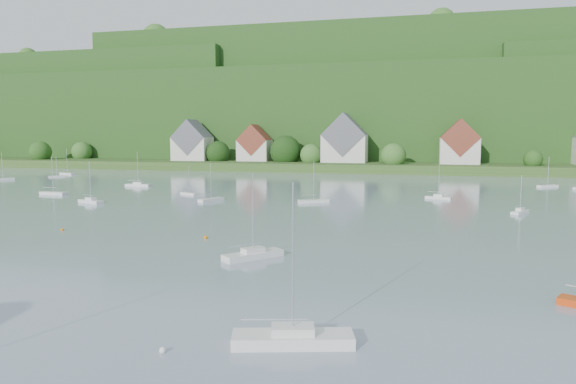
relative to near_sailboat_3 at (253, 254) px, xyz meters
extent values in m
cube|color=#294C1C|center=(-15.14, 152.83, 1.04)|extent=(600.00, 60.00, 3.00)
cube|color=#133912|center=(-15.14, 227.83, 19.54)|extent=(620.00, 160.00, 40.00)
cube|color=#133912|center=(-165.14, 212.83, 23.54)|extent=(200.00, 120.00, 52.00)
cube|color=#133912|center=(-5.14, 222.83, 27.54)|extent=(240.00, 130.00, 60.00)
sphere|color=#2E6525|center=(-123.22, 144.31, 5.33)|extent=(8.61, 8.61, 8.61)
sphere|color=#1C4514|center=(-134.91, 133.30, 5.47)|extent=(9.03, 9.03, 9.03)
sphere|color=#2E6525|center=(-21.94, 136.71, 5.20)|extent=(8.19, 8.19, 8.19)
sphere|color=#2E6525|center=(-67.11, 138.90, 4.65)|extent=(6.49, 6.49, 6.49)
sphere|color=#2E6525|center=(31.71, 144.91, 6.49)|extent=(12.16, 12.16, 12.16)
sphere|color=#2E6525|center=(7.84, 132.76, 5.38)|extent=(8.73, 8.73, 8.73)
sphere|color=black|center=(-59.02, 138.69, 5.57)|extent=(9.32, 9.32, 9.32)
sphere|color=#1C4514|center=(52.70, 134.52, 4.57)|extent=(6.24, 6.24, 6.24)
sphere|color=black|center=(-32.14, 139.18, 6.41)|extent=(11.92, 11.92, 11.92)
sphere|color=#2E6525|center=(-134.86, 181.37, 51.38)|extent=(10.52, 10.52, 10.52)
sphere|color=#1C4514|center=(-99.42, 215.97, 51.34)|extent=(10.29, 10.29, 10.29)
sphere|color=black|center=(-205.50, 210.84, 51.34)|extent=(10.31, 10.31, 10.31)
sphere|color=black|center=(-190.33, 186.18, 50.96)|extent=(8.14, 8.14, 8.14)
sphere|color=#2E6525|center=(-192.71, 215.42, 50.79)|extent=(7.15, 7.15, 7.15)
sphere|color=black|center=(-83.31, 204.21, 50.79)|extent=(7.18, 7.18, 7.18)
sphere|color=#2E6525|center=(-173.12, 174.52, 51.09)|extent=(8.89, 8.89, 8.89)
sphere|color=black|center=(-208.46, 206.78, 51.28)|extent=(9.97, 9.97, 9.97)
sphere|color=#1C4514|center=(24.35, 207.86, 59.78)|extent=(12.83, 12.83, 12.83)
sphere|color=#2E6525|center=(-55.07, 195.01, 58.97)|extent=(8.18, 8.18, 8.18)
sphere|color=#1C4514|center=(-14.03, 232.48, 59.77)|extent=(12.73, 12.73, 12.73)
sphere|color=#1C4514|center=(68.25, 197.36, 59.55)|extent=(11.50, 11.50, 11.50)
sphere|color=#1C4514|center=(45.57, 227.71, 60.10)|extent=(14.65, 14.65, 14.65)
sphere|color=#2E6525|center=(24.11, 184.12, 59.63)|extent=(11.95, 11.95, 11.95)
sphere|color=#2E6525|center=(-62.29, 227.12, 58.77)|extent=(7.07, 7.07, 7.07)
sphere|color=black|center=(-18.61, 196.13, 58.98)|extent=(8.21, 8.21, 8.21)
sphere|color=#2E6525|center=(-37.96, 219.93, 59.68)|extent=(12.24, 12.24, 12.24)
sphere|color=#2E6525|center=(-110.64, 188.73, 59.93)|extent=(13.65, 13.65, 13.65)
sphere|color=#1C4514|center=(63.52, 208.65, 47.25)|extent=(9.78, 9.78, 9.78)
sphere|color=#1C4514|center=(-55.12, 214.96, 41.64)|extent=(12.01, 12.01, 12.01)
sphere|color=black|center=(-18.85, 225.04, 42.29)|extent=(15.72, 15.72, 15.72)
sphere|color=#1C4514|center=(-4.26, 220.75, 41.38)|extent=(10.54, 10.54, 10.54)
sphere|color=#1C4514|center=(-208.45, 251.44, 40.97)|extent=(8.18, 8.18, 8.18)
sphere|color=black|center=(-191.05, 242.42, 41.07)|extent=(8.74, 8.74, 8.74)
sphere|color=black|center=(-206.91, 221.34, 42.23)|extent=(15.38, 15.38, 15.38)
cube|color=beige|center=(-70.14, 139.83, 7.04)|extent=(14.00, 10.00, 9.00)
cube|color=#58585F|center=(-70.14, 139.83, 11.54)|extent=(14.00, 10.40, 14.00)
cube|color=beige|center=(-45.14, 141.83, 6.54)|extent=(12.00, 9.00, 8.00)
cube|color=brown|center=(-45.14, 141.83, 10.54)|extent=(12.00, 9.36, 12.00)
cube|color=beige|center=(-10.14, 140.83, 7.54)|extent=(16.00, 11.00, 10.00)
cube|color=#58585F|center=(-10.14, 140.83, 12.54)|extent=(16.00, 11.44, 16.00)
cube|color=beige|center=(29.86, 138.83, 7.04)|extent=(13.00, 10.00, 9.00)
cube|color=brown|center=(29.86, 138.83, 11.54)|extent=(13.00, 10.40, 13.00)
cube|color=silver|center=(0.00, 0.00, -0.13)|extent=(5.69, 6.28, 0.66)
cube|color=silver|center=(0.00, 0.00, 0.45)|extent=(2.49, 2.62, 0.50)
cylinder|color=silver|center=(0.00, 0.00, 4.35)|extent=(0.10, 0.10, 8.30)
cylinder|color=silver|center=(-0.64, -0.76, 1.10)|extent=(2.41, 2.85, 0.08)
cube|color=silver|center=(9.43, -21.21, -0.09)|extent=(7.76, 3.99, 0.75)
cube|color=silver|center=(9.43, -21.21, 0.53)|extent=(2.91, 2.10, 0.50)
cylinder|color=silver|center=(9.43, -21.21, 4.95)|extent=(0.10, 0.10, 9.34)
cylinder|color=silver|center=(8.35, -21.50, 1.18)|extent=(3.98, 1.16, 0.08)
sphere|color=silver|center=(2.15, -24.13, -0.46)|extent=(0.42, 0.42, 0.42)
sphere|color=orange|center=(-9.04, 8.70, -0.46)|extent=(0.50, 0.50, 0.50)
sphere|color=orange|center=(-30.12, 9.15, -0.46)|extent=(0.42, 0.42, 0.42)
cube|color=silver|center=(-2.83, 46.47, -0.17)|extent=(5.92, 4.54, 0.59)
cylinder|color=silver|center=(-2.83, 46.47, 3.84)|extent=(0.10, 0.10, 7.42)
cylinder|color=silver|center=(-3.59, 46.00, 1.03)|extent=(2.81, 1.79, 0.08)
cube|color=silver|center=(-52.04, 66.91, -0.14)|extent=(6.48, 1.93, 0.65)
cube|color=silver|center=(-52.04, 66.91, 0.43)|extent=(2.28, 1.31, 0.50)
cylinder|color=silver|center=(-52.04, 66.91, 4.21)|extent=(0.10, 0.10, 8.06)
cylinder|color=silver|center=(-53.01, 66.90, 1.08)|extent=(3.55, 0.15, 0.08)
cube|color=silver|center=(-91.35, 86.97, -0.23)|extent=(4.23, 4.33, 0.47)
cylinder|color=silver|center=(-91.35, 86.97, 2.97)|extent=(0.10, 0.10, 5.92)
cylinder|color=silver|center=(-91.84, 86.45, 0.91)|extent=(1.86, 1.93, 0.08)
cube|color=silver|center=(33.06, 41.17, -0.23)|extent=(3.52, 4.71, 0.47)
cube|color=silver|center=(33.06, 41.17, 0.26)|extent=(1.63, 1.88, 0.50)
cylinder|color=silver|center=(33.06, 41.17, 2.94)|extent=(0.10, 0.10, 5.86)
cylinder|color=silver|center=(32.70, 40.56, 0.91)|extent=(1.38, 2.26, 0.08)
cube|color=silver|center=(-31.62, 52.87, -0.23)|extent=(4.74, 3.25, 0.46)
cylinder|color=silver|center=(-31.62, 52.87, 2.91)|extent=(0.10, 0.10, 5.81)
cylinder|color=silver|center=(-32.24, 53.18, 0.90)|extent=(2.32, 1.22, 0.08)
cube|color=silver|center=(-22.79, 43.79, -0.18)|extent=(3.80, 5.72, 0.56)
cylinder|color=silver|center=(-22.79, 43.79, 3.59)|extent=(0.10, 0.10, 6.98)
cylinder|color=silver|center=(-23.15, 43.03, 1.00)|extent=(1.38, 2.81, 0.08)
cube|color=silver|center=(-99.58, 74.30, -0.17)|extent=(4.87, 5.74, 0.59)
cylinder|color=silver|center=(-99.58, 74.30, 3.83)|extent=(0.10, 0.10, 7.40)
cube|color=silver|center=(-60.48, 46.02, -0.16)|extent=(6.20, 2.04, 0.61)
cylinder|color=silver|center=(-60.48, 46.02, 3.97)|extent=(0.10, 0.10, 7.64)
cylinder|color=silver|center=(-61.40, 46.07, 1.05)|extent=(3.36, 0.26, 0.08)
cube|color=silver|center=(-43.91, 35.46, -0.17)|extent=(6.06, 3.60, 0.59)
cube|color=silver|center=(-43.91, 35.46, 0.37)|extent=(2.32, 1.80, 0.50)
cylinder|color=silver|center=(-43.91, 35.46, 3.78)|extent=(0.10, 0.10, 7.32)
cylinder|color=silver|center=(-44.73, 35.77, 1.02)|extent=(3.04, 1.21, 0.08)
cube|color=silver|center=(47.74, 89.99, -0.18)|extent=(5.55, 4.63, 0.57)
cylinder|color=silver|center=(47.74, 89.99, 3.67)|extent=(0.10, 0.10, 7.12)
cylinder|color=silver|center=(47.04, 89.48, 1.01)|extent=(2.59, 1.90, 0.08)
cube|color=silver|center=(20.60, 58.16, -0.20)|extent=(5.38, 2.93, 0.52)
cube|color=silver|center=(20.60, 58.16, 0.31)|extent=(2.04, 1.51, 0.50)
cylinder|color=silver|center=(20.60, 58.16, 3.30)|extent=(0.10, 0.10, 6.48)
cylinder|color=silver|center=(19.86, 58.39, 0.96)|extent=(2.75, 0.93, 0.08)
cube|color=silver|center=(-95.06, 96.94, -0.15)|extent=(6.55, 3.74, 0.63)
cylinder|color=silver|center=(-95.06, 96.94, 4.12)|extent=(0.10, 0.10, 7.90)
cylinder|color=silver|center=(-95.96, 97.25, 1.07)|extent=(3.31, 1.21, 0.08)
camera|label=1|loc=(16.71, -51.40, 12.41)|focal=32.71mm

